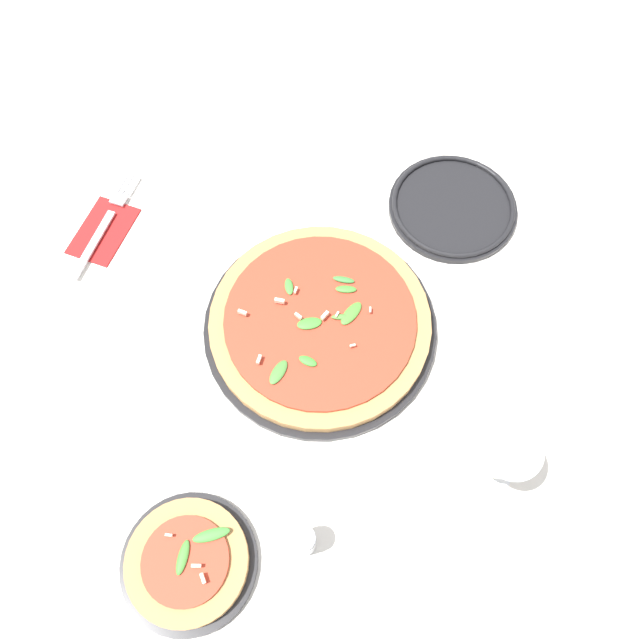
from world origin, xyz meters
name	(u,v)px	position (x,y,z in m)	size (l,w,h in m)	color
ground_plane	(327,307)	(0.00, 0.00, 0.00)	(6.00, 6.00, 0.00)	silver
pizza_arugula_main	(320,324)	(-0.04, -0.01, 0.02)	(0.34, 0.34, 0.05)	black
pizza_personal_side	(188,562)	(-0.40, -0.03, 0.02)	(0.17, 0.17, 0.05)	black
wine_glass	(502,458)	(-0.11, -0.30, 0.09)	(0.07, 0.07, 0.14)	white
napkin	(103,230)	(-0.06, 0.38, 0.00)	(0.13, 0.09, 0.01)	#B21E1E
fork	(104,225)	(-0.05, 0.38, 0.01)	(0.21, 0.06, 0.00)	silver
side_plate_white	(453,207)	(0.25, -0.09, 0.01)	(0.21, 0.21, 0.02)	black
shaker_pepper	(303,541)	(-0.31, -0.14, 0.03)	(0.03, 0.03, 0.07)	silver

